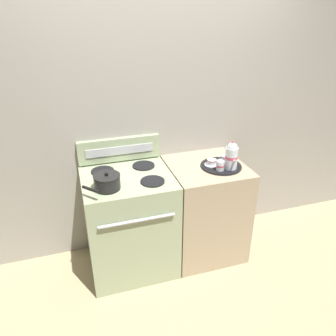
{
  "coord_description": "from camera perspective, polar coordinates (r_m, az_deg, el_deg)",
  "views": [
    {
      "loc": [
        -0.71,
        -2.31,
        2.11
      ],
      "look_at": [
        -0.02,
        -0.1,
        0.97
      ],
      "focal_mm": 35.0,
      "sensor_mm": 36.0,
      "label": 1
    }
  ],
  "objects": [
    {
      "name": "serving_tray",
      "position": [
        2.81,
        9.21,
        0.35
      ],
      "size": [
        0.35,
        0.35,
        0.01
      ],
      "color": "black",
      "rests_on": "side_counter"
    },
    {
      "name": "control_panel",
      "position": [
        2.86,
        -8.47,
        3.22
      ],
      "size": [
        0.71,
        0.05,
        0.21
      ],
      "color": "#9EAD84",
      "rests_on": "stove"
    },
    {
      "name": "ground_plane",
      "position": [
        3.2,
        -0.3,
        -14.87
      ],
      "size": [
        6.0,
        6.0,
        0.0
      ],
      "primitive_type": "plane",
      "color": "tan"
    },
    {
      "name": "teacup_left",
      "position": [
        2.79,
        7.63,
        0.99
      ],
      "size": [
        0.12,
        0.12,
        0.05
      ],
      "color": "silver",
      "rests_on": "serving_tray"
    },
    {
      "name": "teapot",
      "position": [
        2.72,
        11.0,
        2.12
      ],
      "size": [
        0.11,
        0.17,
        0.25
      ],
      "color": "silver",
      "rests_on": "serving_tray"
    },
    {
      "name": "wall_back",
      "position": [
        2.93,
        -2.41,
        6.12
      ],
      "size": [
        6.0,
        0.05,
        2.2
      ],
      "color": "#9E998E",
      "rests_on": "ground"
    },
    {
      "name": "creamer_jug",
      "position": [
        2.71,
        9.09,
        0.42
      ],
      "size": [
        0.07,
        0.07,
        0.08
      ],
      "color": "silver",
      "rests_on": "serving_tray"
    },
    {
      "name": "stove",
      "position": [
        2.87,
        -6.68,
        -9.36
      ],
      "size": [
        0.72,
        0.68,
        0.9
      ],
      "color": "#9EAD84",
      "rests_on": "ground"
    },
    {
      "name": "saucepan",
      "position": [
        2.46,
        -10.61,
        -2.31
      ],
      "size": [
        0.29,
        0.27,
        0.13
      ],
      "color": "black",
      "rests_on": "stove"
    },
    {
      "name": "teacup_right",
      "position": [
        2.88,
        9.98,
        1.66
      ],
      "size": [
        0.12,
        0.12,
        0.05
      ],
      "color": "silver",
      "rests_on": "serving_tray"
    },
    {
      "name": "side_counter",
      "position": [
        3.04,
        6.33,
        -7.09
      ],
      "size": [
        0.65,
        0.65,
        0.89
      ],
      "color": "tan",
      "rests_on": "ground"
    }
  ]
}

